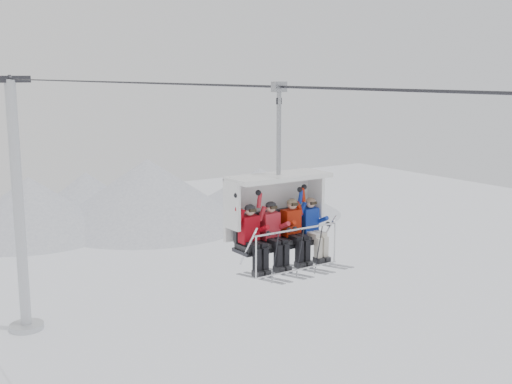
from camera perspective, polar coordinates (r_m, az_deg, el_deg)
lift_tower_right at (r=35.78m, az=-20.27°, el=-2.76°), size 2.00×1.80×13.48m
haul_cable at (r=14.47m, az=0.00°, el=9.39°), size 0.06×50.00×0.06m
chairlift_carrier at (r=14.16m, az=1.71°, el=-1.40°), size 2.31×1.17×3.98m
skier_far_left at (r=13.57m, az=-0.34°, el=-3.93°), size 0.40×1.69×1.58m
skier_center_left at (r=13.87m, az=1.53°, el=-3.62°), size 0.40×1.69×1.58m
skier_center_right at (r=14.20m, az=3.41°, el=-3.29°), size 0.40×1.69×1.58m
skier_far_right at (r=14.52m, az=5.06°, el=-3.08°), size 0.38×1.69×1.53m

